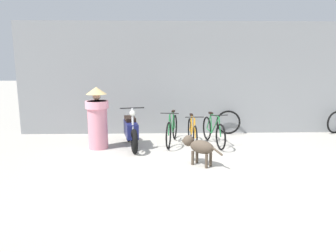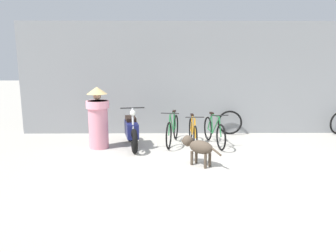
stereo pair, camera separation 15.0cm
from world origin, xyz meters
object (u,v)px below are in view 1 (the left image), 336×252
(motorcycle, at_px, (131,131))
(spare_tire_left, at_px, (228,122))
(bicycle_2, at_px, (213,131))
(stray_dog, at_px, (199,146))
(spare_tire_right, at_px, (336,122))
(bicycle_1, at_px, (192,133))
(person_in_robes, at_px, (97,117))
(bicycle_0, at_px, (172,130))

(motorcycle, bearing_deg, spare_tire_left, 105.26)
(bicycle_2, distance_m, stray_dog, 1.78)
(bicycle_2, bearing_deg, spare_tire_right, 97.71)
(bicycle_1, height_order, spare_tire_left, bicycle_1)
(bicycle_2, height_order, stray_dog, bicycle_2)
(person_in_robes, bearing_deg, spare_tire_left, 160.42)
(bicycle_1, relative_size, bicycle_2, 0.98)
(bicycle_0, xyz_separation_m, bicycle_2, (1.08, -0.14, -0.01))
(motorcycle, xyz_separation_m, stray_dog, (1.54, -1.51, -0.02))
(bicycle_2, bearing_deg, person_in_robes, -94.42)
(bicycle_0, distance_m, bicycle_2, 1.09)
(bicycle_1, bearing_deg, bicycle_0, -115.70)
(stray_dog, bearing_deg, bicycle_2, -67.03)
(bicycle_0, bearing_deg, spare_tire_right, 113.44)
(bicycle_1, bearing_deg, motorcycle, -88.51)
(bicycle_0, height_order, bicycle_1, bicycle_0)
(bicycle_1, xyz_separation_m, spare_tire_right, (4.47, 1.32, -0.00))
(bicycle_0, distance_m, person_in_robes, 1.95)
(spare_tire_left, distance_m, spare_tire_right, 3.26)
(motorcycle, distance_m, stray_dog, 2.15)
(person_in_robes, relative_size, spare_tire_left, 2.14)
(bicycle_1, distance_m, person_in_robes, 2.43)
(person_in_robes, xyz_separation_m, spare_tire_left, (3.59, 1.50, -0.43))
(spare_tire_left, bearing_deg, bicycle_0, -147.95)
(stray_dog, xyz_separation_m, spare_tire_left, (1.24, 2.91, -0.04))
(person_in_robes, bearing_deg, stray_dog, 106.84)
(motorcycle, bearing_deg, stray_dog, 34.11)
(stray_dog, bearing_deg, person_in_robes, 11.48)
(motorcycle, height_order, person_in_robes, person_in_robes)
(person_in_robes, xyz_separation_m, spare_tire_right, (6.85, 1.51, -0.45))
(bicycle_1, relative_size, stray_dog, 2.06)
(bicycle_0, distance_m, bicycle_1, 0.57)
(bicycle_0, relative_size, spare_tire_right, 2.57)
(spare_tire_left, bearing_deg, bicycle_2, -117.96)
(bicycle_0, xyz_separation_m, stray_dog, (0.49, -1.82, 0.04))
(bicycle_0, bearing_deg, person_in_robes, -66.15)
(spare_tire_left, bearing_deg, person_in_robes, -157.29)
(bicycle_1, relative_size, person_in_robes, 1.09)
(bicycle_2, relative_size, stray_dog, 2.10)
(bicycle_0, distance_m, spare_tire_right, 5.11)
(bicycle_0, bearing_deg, spare_tire_left, 133.19)
(spare_tire_right, bearing_deg, person_in_robes, -167.58)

